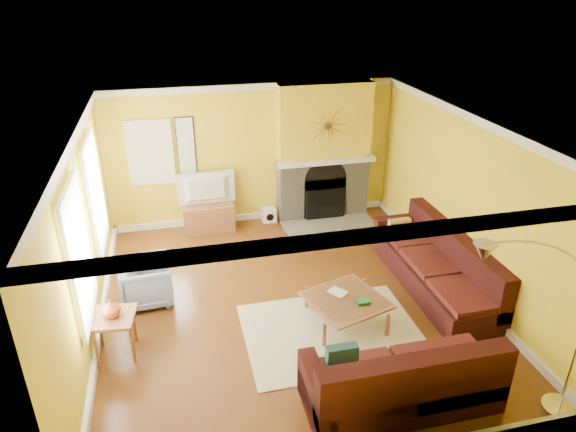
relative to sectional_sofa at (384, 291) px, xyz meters
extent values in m
cube|color=brown|center=(-1.21, 0.70, -0.46)|extent=(5.50, 6.00, 0.02)
cube|color=white|center=(-1.21, 0.70, 2.26)|extent=(5.50, 6.00, 0.02)
cube|color=yellow|center=(-1.21, 3.71, 0.90)|extent=(5.50, 0.02, 2.70)
cube|color=yellow|center=(-1.21, -2.31, 0.90)|extent=(5.50, 0.02, 2.70)
cube|color=yellow|center=(-3.97, 0.70, 0.90)|extent=(0.02, 6.00, 2.70)
cube|color=yellow|center=(1.55, 0.70, 0.90)|extent=(0.02, 6.00, 2.70)
cube|color=white|center=(-3.93, 2.00, 1.05)|extent=(0.06, 1.22, 1.72)
cube|color=white|center=(-3.93, 0.10, 1.05)|extent=(0.06, 1.22, 1.72)
cube|color=white|center=(-3.11, 3.66, 1.10)|extent=(0.82, 0.06, 1.22)
cube|color=white|center=(-2.46, 3.67, 1.15)|extent=(0.34, 0.04, 1.14)
cube|color=white|center=(0.14, 3.26, 0.80)|extent=(1.92, 0.22, 0.08)
cube|color=gray|center=(0.14, 2.95, -0.42)|extent=(1.80, 0.70, 0.06)
cube|color=beige|center=(-0.81, -0.17, -0.44)|extent=(2.40, 1.80, 0.02)
cube|color=brown|center=(-2.16, 3.38, -0.19)|extent=(0.96, 0.43, 0.53)
imported|color=black|center=(-2.16, 3.38, 0.39)|extent=(1.08, 0.17, 0.62)
cube|color=white|center=(-0.96, 3.51, -0.31)|extent=(0.27, 0.27, 0.27)
imported|color=gray|center=(-3.28, 1.20, -0.11)|extent=(0.79, 0.77, 0.68)
imported|color=#D84A1D|center=(-3.66, 0.06, 0.27)|extent=(0.28, 0.28, 0.25)
imported|color=white|center=(-0.70, 0.12, -0.04)|extent=(0.30, 0.32, 0.03)
camera|label=1|loc=(-2.72, -5.60, 4.07)|focal=32.00mm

